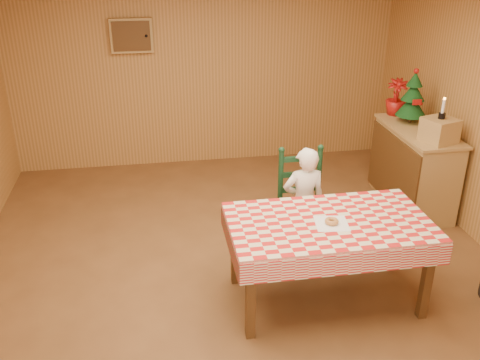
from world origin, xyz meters
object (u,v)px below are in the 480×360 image
object	(u,v)px
seated_child	(304,203)
shelf_unit	(413,168)
christmas_tree	(413,98)
dining_table	(329,230)
ladder_chair	(302,206)
crate	(439,130)

from	to	relation	value
seated_child	shelf_unit	xyz separation A→B (m)	(1.53, 0.83, -0.10)
shelf_unit	seated_child	bearing A→B (deg)	-151.58
shelf_unit	christmas_tree	size ratio (longest dim) A/B	2.00
dining_table	christmas_tree	size ratio (longest dim) A/B	2.67
dining_table	christmas_tree	distance (m)	2.43
ladder_chair	christmas_tree	distance (m)	1.98
shelf_unit	crate	xyz separation A→B (m)	(0.01, -0.40, 0.59)
ladder_chair	shelf_unit	distance (m)	1.72
dining_table	seated_child	bearing A→B (deg)	90.00
ladder_chair	shelf_unit	world-z (taller)	ladder_chair
shelf_unit	crate	world-z (taller)	crate
shelf_unit	christmas_tree	distance (m)	0.79
ladder_chair	crate	world-z (taller)	crate
crate	dining_table	bearing A→B (deg)	-143.04
seated_child	crate	xyz separation A→B (m)	(1.54, 0.43, 0.49)
ladder_chair	christmas_tree	xyz separation A→B (m)	(1.54, 1.02, 0.71)
seated_child	crate	size ratio (longest dim) A/B	3.75
dining_table	ladder_chair	world-z (taller)	ladder_chair
seated_child	crate	world-z (taller)	crate
dining_table	crate	size ratio (longest dim) A/B	5.52
seated_child	shelf_unit	size ratio (longest dim) A/B	0.91
seated_child	christmas_tree	world-z (taller)	christmas_tree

